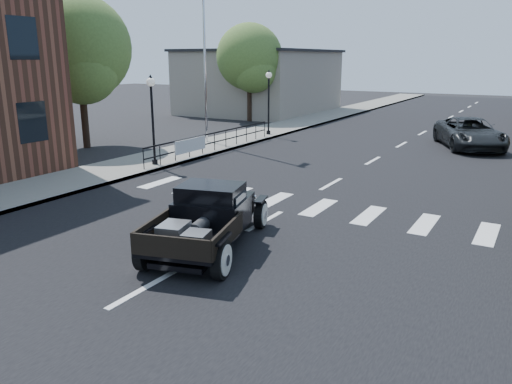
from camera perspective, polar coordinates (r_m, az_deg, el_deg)
The scene contains 14 objects.
ground at distance 12.63m, azimuth -3.44°, elevation -5.89°, with size 120.00×120.00×0.00m, color black.
road at distance 26.04m, azimuth 15.19°, elevation 4.58°, with size 14.00×80.00×0.02m, color black.
road_markings at distance 21.34m, azimuth 11.59°, elevation 2.55°, with size 12.00×60.00×0.06m, color silver, non-canonical shape.
sidewalk_left at distance 29.35m, azimuth -1.07°, elevation 6.37°, with size 3.00×80.00×0.15m, color gray.
low_building_left at distance 43.56m, azimuth 0.52°, elevation 12.41°, with size 10.00×12.00×5.00m, color gray.
railing at distance 24.48m, azimuth -4.77°, elevation 5.94°, with size 0.08×10.00×1.00m, color black, non-canonical shape.
banner at distance 22.88m, azimuth -7.47°, elevation 4.71°, with size 0.04×2.20×0.60m, color silver, non-canonical shape.
lamp_post_b at distance 21.37m, azimuth -11.72°, elevation 8.03°, with size 0.36×0.36×3.71m, color black, non-canonical shape.
lamp_post_c at distance 29.54m, azimuth 1.45°, elevation 10.20°, with size 0.36×0.36×3.71m, color black, non-canonical shape.
flagpole at distance 26.94m, azimuth -5.96°, elevation 18.15°, with size 0.12×0.12×11.69m, color silver.
big_tree_near at distance 27.21m, azimuth -19.41°, elevation 12.76°, with size 5.18×5.18×7.62m, color #4A672C, non-canonical shape.
big_tree_far at distance 37.09m, azimuth -0.75°, elevation 13.48°, with size 4.75×4.75×6.97m, color #4A672C, non-canonical shape.
hotrod_pickup at distance 12.10m, azimuth -5.46°, elevation -2.88°, with size 2.14×4.59×1.59m, color black, non-canonical shape.
second_car at distance 28.03m, azimuth 23.22°, elevation 6.18°, with size 2.54×5.51×1.53m, color black.
Camera 1 is at (6.58, -9.79, 4.51)m, focal length 35.00 mm.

